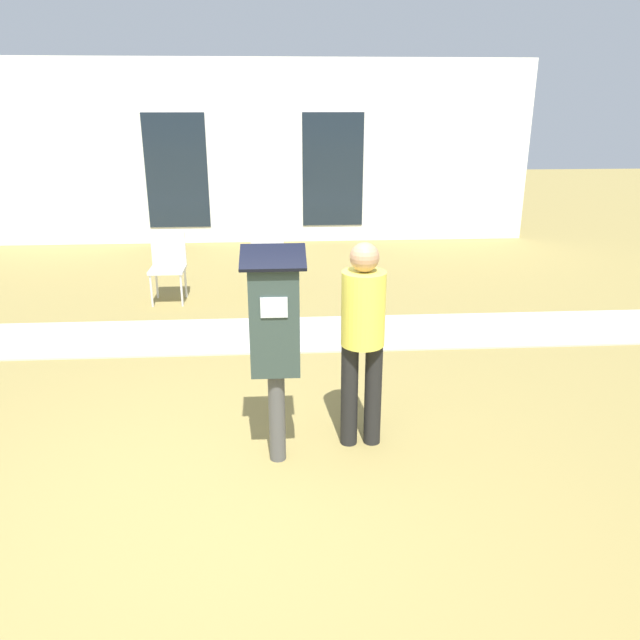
{
  "coord_description": "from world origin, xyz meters",
  "views": [
    {
      "loc": [
        0.4,
        -3.53,
        2.52
      ],
      "look_at": [
        0.67,
        0.6,
        1.05
      ],
      "focal_mm": 35.0,
      "sensor_mm": 36.0,
      "label": 1
    }
  ],
  "objects_px": {
    "outdoor_chair_left": "(168,261)",
    "parking_meter": "(275,330)",
    "outdoor_chair_middle": "(267,257)",
    "person_standing": "(363,330)"
  },
  "relations": [
    {
      "from": "outdoor_chair_middle",
      "to": "parking_meter",
      "type": "bearing_deg",
      "value": -68.89
    },
    {
      "from": "outdoor_chair_left",
      "to": "outdoor_chair_middle",
      "type": "height_order",
      "value": "same"
    },
    {
      "from": "person_standing",
      "to": "outdoor_chair_left",
      "type": "distance_m",
      "value": 4.32
    },
    {
      "from": "person_standing",
      "to": "outdoor_chair_middle",
      "type": "height_order",
      "value": "person_standing"
    },
    {
      "from": "outdoor_chair_left",
      "to": "outdoor_chair_middle",
      "type": "distance_m",
      "value": 1.3
    },
    {
      "from": "outdoor_chair_middle",
      "to": "outdoor_chair_left",
      "type": "bearing_deg",
      "value": -154.17
    },
    {
      "from": "parking_meter",
      "to": "person_standing",
      "type": "relative_size",
      "value": 1.01
    },
    {
      "from": "outdoor_chair_middle",
      "to": "person_standing",
      "type": "bearing_deg",
      "value": -59.64
    },
    {
      "from": "outdoor_chair_left",
      "to": "parking_meter",
      "type": "bearing_deg",
      "value": -74.59
    },
    {
      "from": "parking_meter",
      "to": "outdoor_chair_left",
      "type": "height_order",
      "value": "parking_meter"
    }
  ]
}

